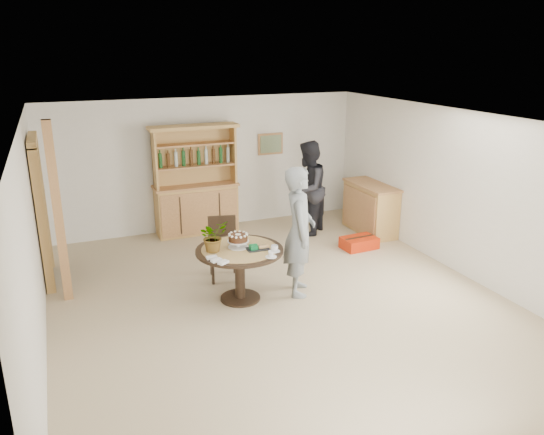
{
  "coord_description": "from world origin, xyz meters",
  "views": [
    {
      "loc": [
        -2.62,
        -6.13,
        3.38
      ],
      "look_at": [
        0.12,
        0.53,
        1.05
      ],
      "focal_mm": 35.0,
      "sensor_mm": 36.0,
      "label": 1
    }
  ],
  "objects": [
    {
      "name": "ground",
      "position": [
        0.0,
        0.0,
        0.0
      ],
      "size": [
        7.0,
        7.0,
        0.0
      ],
      "primitive_type": "plane",
      "color": "#C7B189",
      "rests_on": "ground"
    },
    {
      "name": "doorway",
      "position": [
        -2.93,
        2.0,
        1.11
      ],
      "size": [
        0.13,
        1.1,
        2.18
      ],
      "color": "black",
      "rests_on": "ground"
    },
    {
      "name": "hutch",
      "position": [
        -0.3,
        3.24,
        0.69
      ],
      "size": [
        1.62,
        0.54,
        2.04
      ],
      "color": "tan",
      "rests_on": "ground"
    },
    {
      "name": "coffee_cup_b",
      "position": [
        -0.19,
        -0.19,
        0.79
      ],
      "size": [
        0.15,
        0.15,
        0.08
      ],
      "color": "white",
      "rests_on": "dining_table"
    },
    {
      "name": "coffee_cup_a",
      "position": [
        -0.07,
        -0.02,
        0.8
      ],
      "size": [
        0.15,
        0.15,
        0.09
      ],
      "color": "white",
      "rests_on": "dining_table"
    },
    {
      "name": "adult_person",
      "position": [
        1.59,
        2.36,
        0.88
      ],
      "size": [
        1.08,
        1.07,
        1.76
      ],
      "primitive_type": "imported",
      "rotation": [
        0.0,
        0.0,
        3.91
      ],
      "color": "black",
      "rests_on": "ground"
    },
    {
      "name": "dining_table",
      "position": [
        -0.47,
        0.26,
        0.6
      ],
      "size": [
        1.2,
        1.2,
        0.76
      ],
      "color": "black",
      "rests_on": "ground"
    },
    {
      "name": "room_shell",
      "position": [
        0.0,
        0.01,
        1.74
      ],
      "size": [
        6.04,
        7.04,
        2.52
      ],
      "color": "white",
      "rests_on": "ground"
    },
    {
      "name": "red_suitcase",
      "position": [
        2.1,
        1.32,
        0.1
      ],
      "size": [
        0.62,
        0.44,
        0.21
      ],
      "rotation": [
        0.0,
        0.0,
        0.06
      ],
      "color": "red",
      "rests_on": "ground"
    },
    {
      "name": "dining_chair",
      "position": [
        -0.45,
        1.08,
        0.54
      ],
      "size": [
        0.5,
        0.5,
        0.95
      ],
      "rotation": [
        0.0,
        0.0,
        -0.22
      ],
      "color": "black",
      "rests_on": "ground"
    },
    {
      "name": "pine_post",
      "position": [
        -2.7,
        1.2,
        1.25
      ],
      "size": [
        0.12,
        0.12,
        2.5
      ],
      "primitive_type": "cube",
      "color": "tan",
      "rests_on": "ground"
    },
    {
      "name": "flower_vase",
      "position": [
        -0.82,
        0.31,
        0.97
      ],
      "size": [
        0.47,
        0.44,
        0.42
      ],
      "primitive_type": "imported",
      "rotation": [
        0.0,
        0.0,
        0.35
      ],
      "color": "#3F7233",
      "rests_on": "dining_table"
    },
    {
      "name": "napkins",
      "position": [
        -0.88,
        -0.06,
        0.77
      ],
      "size": [
        0.24,
        0.33,
        0.03
      ],
      "color": "white",
      "rests_on": "dining_table"
    },
    {
      "name": "gift_tray",
      "position": [
        -0.26,
        0.13,
        0.79
      ],
      "size": [
        0.3,
        0.2,
        0.08
      ],
      "color": "black",
      "rests_on": "dining_table"
    },
    {
      "name": "sideboard",
      "position": [
        2.74,
        2.0,
        0.47
      ],
      "size": [
        0.54,
        1.26,
        0.94
      ],
      "color": "tan",
      "rests_on": "ground"
    },
    {
      "name": "teen_boy",
      "position": [
        0.38,
        0.16,
        0.92
      ],
      "size": [
        0.67,
        0.79,
        1.85
      ],
      "primitive_type": "imported",
      "rotation": [
        0.0,
        0.0,
        1.17
      ],
      "color": "slate",
      "rests_on": "ground"
    },
    {
      "name": "birthday_cake",
      "position": [
        -0.47,
        0.31,
        0.88
      ],
      "size": [
        0.3,
        0.3,
        0.2
      ],
      "color": "white",
      "rests_on": "dining_table"
    }
  ]
}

